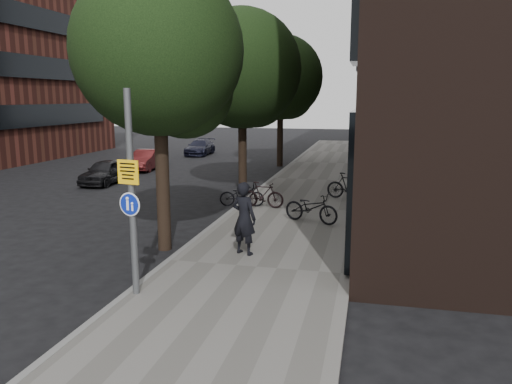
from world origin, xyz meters
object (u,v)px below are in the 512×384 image
(pedestrian, at_px, (244,218))
(parked_bike_facade_near, at_px, (311,207))
(signpost, at_px, (132,193))
(parked_car_near, at_px, (105,172))

(pedestrian, relative_size, parked_bike_facade_near, 1.01)
(signpost, distance_m, parked_bike_facade_near, 7.52)
(pedestrian, xyz_separation_m, parked_bike_facade_near, (1.29, 3.71, -0.45))
(pedestrian, relative_size, parked_car_near, 0.55)
(signpost, bearing_deg, parked_car_near, 131.93)
(pedestrian, distance_m, parked_car_near, 13.43)
(pedestrian, bearing_deg, parked_bike_facade_near, -87.92)
(signpost, xyz_separation_m, parked_bike_facade_near, (2.81, 6.79, -1.61))
(parked_bike_facade_near, bearing_deg, signpost, 178.50)
(signpost, bearing_deg, pedestrian, 73.81)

